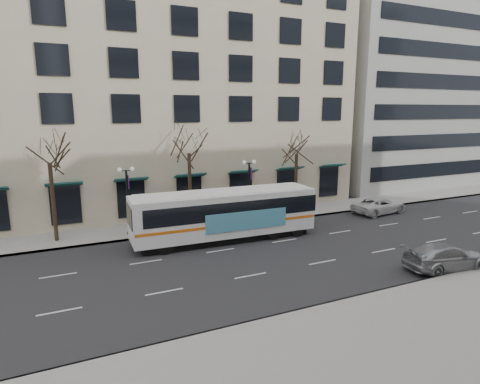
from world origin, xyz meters
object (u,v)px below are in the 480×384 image
tree_far_mid (189,141)px  lamp_post_right (249,187)px  white_pickup (379,205)px  tree_far_left (48,149)px  silver_car (446,256)px  tree_far_right (297,143)px  city_bus (226,213)px  lamp_post_left (128,198)px

tree_far_mid → lamp_post_right: size_ratio=1.64×
lamp_post_right → white_pickup: (11.98, -2.62, -2.20)m
tree_far_left → silver_car: 26.48m
tree_far_right → silver_car: size_ratio=1.52×
city_bus → lamp_post_left: bearing=150.0°
tree_far_mid → lamp_post_left: bearing=-173.1°
tree_far_mid → city_bus: 6.79m
tree_far_mid → white_pickup: tree_far_mid is taller
tree_far_mid → silver_car: (11.00, -15.00, -6.14)m
lamp_post_left → silver_car: lamp_post_left is taller
tree_far_left → city_bus: (11.26, -4.50, -4.72)m
lamp_post_left → lamp_post_right: (10.00, 0.00, 0.00)m
city_bus → white_pickup: 15.83m
tree_far_mid → white_pickup: (16.99, -3.22, -6.16)m
tree_far_left → white_pickup: tree_far_left is taller
tree_far_mid → lamp_post_right: 6.41m
lamp_post_right → silver_car: size_ratio=0.99×
silver_car → white_pickup: size_ratio=0.99×
city_bus → tree_far_left: bearing=160.2°
lamp_post_right → white_pickup: lamp_post_right is taller
silver_car → lamp_post_right: bearing=29.1°
lamp_post_left → tree_far_left: bearing=173.2°
tree_far_mid → lamp_post_left: tree_far_mid is taller
tree_far_right → tree_far_left: bearing=180.0°
tree_far_left → lamp_post_left: size_ratio=1.60×
lamp_post_right → white_pickup: size_ratio=0.98×
tree_far_mid → city_bus: size_ratio=0.63×
city_bus → white_pickup: (15.73, 1.28, -1.24)m
lamp_post_left → city_bus: lamp_post_left is taller
tree_far_right → tree_far_mid: bearing=180.0°
tree_far_right → white_pickup: tree_far_right is taller
white_pickup → lamp_post_left: bearing=77.0°
tree_far_mid → city_bus: (1.26, -4.50, -4.92)m
city_bus → white_pickup: bearing=6.6°
tree_far_left → white_pickup: bearing=-6.8°
tree_far_left → tree_far_mid: size_ratio=0.98×
tree_far_left → silver_car: (21.00, -15.00, -5.93)m
lamp_post_left → silver_car: (15.99, -14.40, -2.18)m
white_pickup → tree_far_right: bearing=59.1°
city_bus → silver_car: (9.74, -10.50, -1.21)m
silver_car → city_bus: bearing=49.4°
city_bus → tree_far_mid: bearing=107.6°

